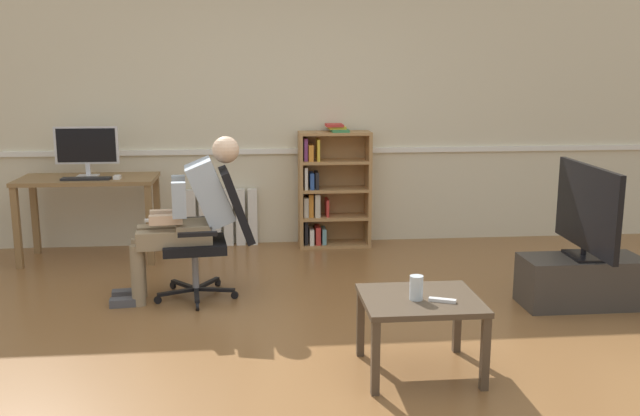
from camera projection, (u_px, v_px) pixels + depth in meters
The scene contains 15 objects.
ground_plane at pixel (309, 342), 4.42m from camera, with size 18.00×18.00×0.00m, color brown.
back_wall at pixel (287, 107), 6.74m from camera, with size 12.00×0.13×2.70m.
computer_desk at pixel (88, 190), 6.22m from camera, with size 1.21×0.59×0.76m.
imac_monitor at pixel (87, 147), 6.22m from camera, with size 0.56×0.14×0.45m.
keyboard at pixel (86, 179), 6.06m from camera, with size 0.42×0.12×0.02m, color black.
computer_mouse at pixel (117, 177), 6.10m from camera, with size 0.06×0.10×0.03m, color white.
bookshelf at pixel (329, 189), 6.73m from camera, with size 0.69×0.29×1.19m.
radiator at pixel (222, 217), 6.78m from camera, with size 0.69×0.08×0.56m.
office_chair at pixel (213, 229), 5.21m from camera, with size 0.77×0.62×0.99m.
person_seated at pixel (189, 214), 5.15m from camera, with size 0.99×0.42×1.23m.
tv_stand at pixel (581, 281), 5.07m from camera, with size 0.87×0.39×0.37m.
tv_screen at pixel (587, 210), 4.96m from camera, with size 0.21×0.98×0.68m.
coffee_table at pixel (420, 308), 3.92m from camera, with size 0.66×0.58×0.45m.
drinking_glass at pixel (416, 288), 3.85m from camera, with size 0.08×0.08×0.14m, color silver.
spare_remote at pixel (442, 300), 3.83m from camera, with size 0.04×0.15×0.02m, color white.
Camera 1 is at (-0.33, -4.15, 1.72)m, focal length 38.84 mm.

